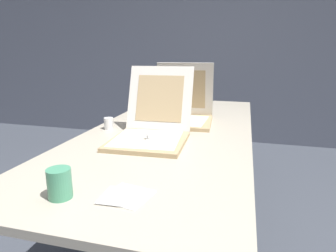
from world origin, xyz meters
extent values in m
cube|color=slate|center=(0.00, 2.97, 1.30)|extent=(10.00, 0.10, 2.60)
cube|color=#BCB29E|center=(0.00, 0.62, 0.74)|extent=(0.95, 2.24, 0.03)
cylinder|color=gray|center=(-0.41, 1.67, 0.36)|extent=(0.04, 0.04, 0.72)
cylinder|color=gray|center=(0.41, 1.67, 0.36)|extent=(0.04, 0.04, 0.72)
cube|color=tan|center=(-0.05, 0.29, 0.76)|extent=(0.40, 0.40, 0.02)
cube|color=silver|center=(-0.06, 0.30, 0.78)|extent=(0.37, 0.37, 0.00)
cube|color=silver|center=(-0.06, 0.55, 0.95)|extent=(0.39, 0.16, 0.36)
cube|color=tan|center=(-0.06, 0.55, 0.95)|extent=(0.28, 0.11, 0.26)
cylinder|color=white|center=(-0.04, 0.29, 0.80)|extent=(0.03, 0.03, 0.00)
cylinder|color=white|center=(-0.04, 0.29, 0.79)|extent=(0.01, 0.01, 0.03)
cylinder|color=white|center=(-0.05, 0.30, 0.79)|extent=(0.01, 0.01, 0.03)
cylinder|color=white|center=(-0.05, 0.28, 0.79)|extent=(0.01, 0.01, 0.03)
cube|color=tan|center=(0.03, 0.76, 0.76)|extent=(0.41, 0.41, 0.02)
cube|color=silver|center=(0.03, 0.77, 0.78)|extent=(0.33, 0.33, 0.00)
cube|color=silver|center=(0.02, 0.91, 0.96)|extent=(0.39, 0.12, 0.37)
cube|color=tan|center=(0.02, 0.90, 0.96)|extent=(0.28, 0.09, 0.27)
cylinder|color=white|center=(-0.37, 0.51, 0.79)|extent=(0.06, 0.06, 0.07)
cylinder|color=white|center=(-0.26, 0.93, 0.79)|extent=(0.06, 0.06, 0.07)
cylinder|color=#4C9E75|center=(-0.14, -0.32, 0.80)|extent=(0.08, 0.08, 0.10)
cube|color=white|center=(0.07, -0.26, 0.75)|extent=(0.17, 0.17, 0.00)
cube|color=white|center=(0.05, -0.27, 0.76)|extent=(0.13, 0.13, 0.00)
camera|label=1|loc=(0.42, -1.06, 1.22)|focal=30.88mm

